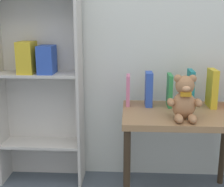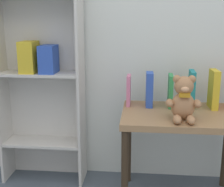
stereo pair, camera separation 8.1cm
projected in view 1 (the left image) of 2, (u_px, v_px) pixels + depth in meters
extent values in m
cube|color=silver|center=(159.00, 1.00, 2.08)|extent=(4.80, 0.06, 2.50)
cube|color=beige|center=(79.00, 75.00, 2.07)|extent=(0.02, 0.22, 1.54)
cube|color=beige|center=(42.00, 72.00, 2.18)|extent=(0.57, 0.02, 1.54)
cube|color=beige|center=(42.00, 143.00, 2.20)|extent=(0.54, 0.20, 0.02)
cube|color=beige|center=(38.00, 74.00, 2.08)|extent=(0.54, 0.20, 0.02)
cube|color=gold|center=(27.00, 57.00, 2.05)|extent=(0.10, 0.16, 0.21)
cube|color=#2D51B7|center=(47.00, 60.00, 2.04)|extent=(0.10, 0.16, 0.18)
cube|color=#9E754C|center=(182.00, 115.00, 1.88)|extent=(0.72, 0.50, 0.04)
cylinder|color=#37291A|center=(127.00, 176.00, 1.75)|extent=(0.04, 0.04, 0.55)
cylinder|color=#37291A|center=(127.00, 144.00, 2.18)|extent=(0.04, 0.04, 0.55)
cylinder|color=#37291A|center=(223.00, 146.00, 2.15)|extent=(0.04, 0.04, 0.55)
ellipsoid|color=#A8754C|center=(184.00, 105.00, 1.74)|extent=(0.13, 0.10, 0.15)
sphere|color=#A8754C|center=(185.00, 85.00, 1.71)|extent=(0.11, 0.11, 0.11)
sphere|color=#A8754C|center=(178.00, 78.00, 1.70)|extent=(0.04, 0.04, 0.04)
sphere|color=#A8754C|center=(193.00, 79.00, 1.70)|extent=(0.04, 0.04, 0.04)
ellipsoid|color=tan|center=(186.00, 88.00, 1.67)|extent=(0.04, 0.03, 0.03)
ellipsoid|color=#A8754C|center=(171.00, 102.00, 1.73)|extent=(0.04, 0.08, 0.04)
ellipsoid|color=#A8754C|center=(198.00, 103.00, 1.72)|extent=(0.04, 0.08, 0.04)
ellipsoid|color=#A8754C|center=(179.00, 119.00, 1.68)|extent=(0.05, 0.09, 0.05)
ellipsoid|color=#A8754C|center=(192.00, 119.00, 1.68)|extent=(0.05, 0.09, 0.05)
cube|color=#C68419|center=(186.00, 94.00, 1.68)|extent=(0.06, 0.02, 0.02)
cube|color=#D17093|center=(128.00, 90.00, 2.01)|extent=(0.02, 0.12, 0.19)
cube|color=#2D51B7|center=(149.00, 89.00, 1.98)|extent=(0.04, 0.11, 0.22)
cube|color=#33934C|center=(169.00, 90.00, 1.98)|extent=(0.03, 0.14, 0.20)
cube|color=teal|center=(190.00, 88.00, 1.98)|extent=(0.03, 0.15, 0.23)
cube|color=gold|center=(212.00, 88.00, 1.96)|extent=(0.04, 0.14, 0.24)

